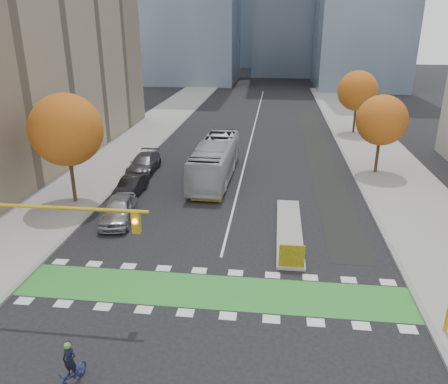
% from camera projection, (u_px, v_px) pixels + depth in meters
% --- Properties ---
extents(ground, '(300.00, 300.00, 0.00)m').
position_uv_depth(ground, '(208.00, 309.00, 20.63)').
color(ground, black).
rests_on(ground, ground).
extents(sidewalk_west, '(7.00, 120.00, 0.15)m').
position_uv_depth(sidewalk_west, '(98.00, 169.00, 40.66)').
color(sidewalk_west, gray).
rests_on(sidewalk_west, ground).
extents(sidewalk_east, '(7.00, 120.00, 0.15)m').
position_uv_depth(sidewalk_east, '(398.00, 180.00, 37.67)').
color(sidewalk_east, gray).
rests_on(sidewalk_east, ground).
extents(curb_west, '(0.30, 120.00, 0.16)m').
position_uv_depth(curb_west, '(134.00, 170.00, 40.27)').
color(curb_west, gray).
rests_on(curb_west, ground).
extents(curb_east, '(0.30, 120.00, 0.16)m').
position_uv_depth(curb_east, '(356.00, 179.00, 38.06)').
color(curb_east, gray).
rests_on(curb_east, ground).
extents(bike_crossing, '(20.00, 3.00, 0.01)m').
position_uv_depth(bike_crossing, '(212.00, 291.00, 22.02)').
color(bike_crossing, '#2C872E').
rests_on(bike_crossing, ground).
extents(centre_line, '(0.15, 70.00, 0.01)m').
position_uv_depth(centre_line, '(254.00, 127.00, 57.76)').
color(centre_line, silver).
rests_on(centre_line, ground).
extents(bike_lane_paint, '(2.50, 50.00, 0.01)m').
position_uv_depth(bike_lane_paint, '(318.00, 149.00, 47.64)').
color(bike_lane_paint, black).
rests_on(bike_lane_paint, ground).
extents(median_island, '(1.60, 10.00, 0.16)m').
position_uv_depth(median_island, '(289.00, 230.00, 28.51)').
color(median_island, gray).
rests_on(median_island, ground).
extents(hazard_board, '(1.40, 0.12, 1.30)m').
position_uv_depth(hazard_board, '(292.00, 256.00, 23.80)').
color(hazard_board, yellow).
rests_on(hazard_board, median_island).
extents(tree_west, '(5.20, 5.20, 8.22)m').
position_uv_depth(tree_west, '(66.00, 130.00, 31.10)').
color(tree_west, '#332114').
rests_on(tree_west, ground).
extents(tree_east_near, '(4.40, 4.40, 7.08)m').
position_uv_depth(tree_east_near, '(382.00, 120.00, 37.99)').
color(tree_east_near, '#332114').
rests_on(tree_east_near, ground).
extents(tree_east_far, '(4.80, 4.80, 7.65)m').
position_uv_depth(tree_east_far, '(358.00, 91.00, 52.66)').
color(tree_east_far, '#332114').
rests_on(tree_east_far, ground).
extents(traffic_signal_west, '(8.53, 0.56, 5.20)m').
position_uv_depth(traffic_signal_west, '(31.00, 228.00, 19.60)').
color(traffic_signal_west, '#BF9914').
rests_on(traffic_signal_west, ground).
extents(cyclist, '(0.89, 1.78, 1.96)m').
position_uv_depth(cyclist, '(72.00, 372.00, 16.02)').
color(cyclist, navy).
rests_on(cyclist, ground).
extents(bus, '(3.11, 12.15, 3.37)m').
position_uv_depth(bus, '(215.00, 160.00, 37.87)').
color(bus, '#B2B7BA').
rests_on(bus, ground).
extents(parked_car_a, '(2.61, 5.16, 1.68)m').
position_uv_depth(parked_car_a, '(119.00, 210.00, 29.68)').
color(parked_car_a, '#9B9BA0').
rests_on(parked_car_a, ground).
extents(parked_car_b, '(1.72, 4.44, 1.44)m').
position_uv_depth(parked_car_b, '(131.00, 186.00, 34.45)').
color(parked_car_b, black).
rests_on(parked_car_b, ground).
extents(parked_car_c, '(2.30, 5.52, 1.59)m').
position_uv_depth(parked_car_c, '(144.00, 163.00, 39.91)').
color(parked_car_c, '#4B4A4F').
rests_on(parked_car_c, ground).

